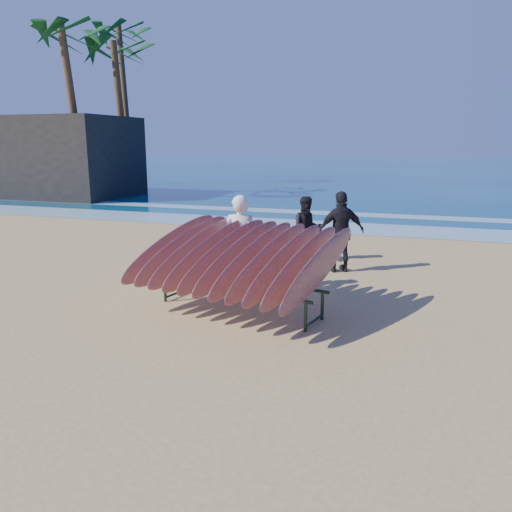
{
  "coord_description": "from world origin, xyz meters",
  "views": [
    {
      "loc": [
        2.82,
        -7.58,
        2.98
      ],
      "look_at": [
        0.0,
        0.8,
        0.95
      ],
      "focal_mm": 35.0,
      "sensor_mm": 36.0,
      "label": 1
    }
  ],
  "objects_px": {
    "palm_left": "(68,38)",
    "surfboard_rack": "(239,257)",
    "person_dark_a": "(307,230)",
    "person_white": "(240,243)",
    "person_dark_b": "(341,232)",
    "building": "(45,157)",
    "palm_mid": "(118,55)",
    "palm_right": "(122,37)"
  },
  "relations": [
    {
      "from": "building",
      "to": "palm_mid",
      "type": "height_order",
      "value": "palm_mid"
    },
    {
      "from": "person_dark_b",
      "to": "building",
      "type": "xyz_separation_m",
      "value": [
        -18.53,
        11.81,
        1.21
      ]
    },
    {
      "from": "person_dark_b",
      "to": "palm_right",
      "type": "relative_size",
      "value": 0.17
    },
    {
      "from": "person_white",
      "to": "palm_mid",
      "type": "distance_m",
      "value": 21.27
    },
    {
      "from": "palm_left",
      "to": "surfboard_rack",
      "type": "bearing_deg",
      "value": -44.38
    },
    {
      "from": "palm_left",
      "to": "person_white",
      "type": "bearing_deg",
      "value": -42.64
    },
    {
      "from": "person_dark_a",
      "to": "palm_mid",
      "type": "height_order",
      "value": "palm_mid"
    },
    {
      "from": "palm_right",
      "to": "surfboard_rack",
      "type": "bearing_deg",
      "value": -53.69
    },
    {
      "from": "person_dark_a",
      "to": "palm_left",
      "type": "relative_size",
      "value": 0.19
    },
    {
      "from": "person_dark_a",
      "to": "palm_mid",
      "type": "distance_m",
      "value": 19.78
    },
    {
      "from": "person_white",
      "to": "building",
      "type": "bearing_deg",
      "value": -50.19
    },
    {
      "from": "person_white",
      "to": "palm_mid",
      "type": "relative_size",
      "value": 0.23
    },
    {
      "from": "building",
      "to": "palm_mid",
      "type": "relative_size",
      "value": 1.14
    },
    {
      "from": "person_white",
      "to": "building",
      "type": "relative_size",
      "value": 0.2
    },
    {
      "from": "person_dark_a",
      "to": "palm_right",
      "type": "bearing_deg",
      "value": 107.53
    },
    {
      "from": "person_white",
      "to": "person_dark_b",
      "type": "height_order",
      "value": "person_white"
    },
    {
      "from": "surfboard_rack",
      "to": "person_dark_a",
      "type": "height_order",
      "value": "surfboard_rack"
    },
    {
      "from": "person_white",
      "to": "palm_left",
      "type": "xyz_separation_m",
      "value": [
        -13.36,
        12.31,
        6.89
      ]
    },
    {
      "from": "palm_left",
      "to": "palm_right",
      "type": "height_order",
      "value": "palm_right"
    },
    {
      "from": "person_white",
      "to": "person_dark_a",
      "type": "height_order",
      "value": "person_white"
    },
    {
      "from": "person_white",
      "to": "person_dark_a",
      "type": "bearing_deg",
      "value": -114.46
    },
    {
      "from": "person_dark_b",
      "to": "building",
      "type": "height_order",
      "value": "building"
    },
    {
      "from": "person_white",
      "to": "palm_mid",
      "type": "bearing_deg",
      "value": -61.09
    },
    {
      "from": "surfboard_rack",
      "to": "person_white",
      "type": "relative_size",
      "value": 1.9
    },
    {
      "from": "surfboard_rack",
      "to": "palm_right",
      "type": "height_order",
      "value": "palm_right"
    },
    {
      "from": "person_dark_b",
      "to": "building",
      "type": "relative_size",
      "value": 0.19
    },
    {
      "from": "palm_mid",
      "to": "person_dark_a",
      "type": "bearing_deg",
      "value": -43.21
    },
    {
      "from": "person_white",
      "to": "palm_right",
      "type": "relative_size",
      "value": 0.18
    },
    {
      "from": "palm_left",
      "to": "person_dark_b",
      "type": "bearing_deg",
      "value": -33.94
    },
    {
      "from": "person_dark_a",
      "to": "surfboard_rack",
      "type": "bearing_deg",
      "value": -119.04
    },
    {
      "from": "person_white",
      "to": "building",
      "type": "height_order",
      "value": "building"
    },
    {
      "from": "palm_right",
      "to": "person_white",
      "type": "bearing_deg",
      "value": -52.92
    },
    {
      "from": "building",
      "to": "palm_left",
      "type": "height_order",
      "value": "palm_left"
    },
    {
      "from": "surfboard_rack",
      "to": "palm_right",
      "type": "bearing_deg",
      "value": 139.25
    },
    {
      "from": "person_dark_a",
      "to": "building",
      "type": "height_order",
      "value": "building"
    },
    {
      "from": "person_white",
      "to": "palm_left",
      "type": "bearing_deg",
      "value": -53.12
    },
    {
      "from": "surfboard_rack",
      "to": "building",
      "type": "bearing_deg",
      "value": 151.63
    },
    {
      "from": "person_dark_a",
      "to": "person_white",
      "type": "bearing_deg",
      "value": -128.77
    },
    {
      "from": "palm_left",
      "to": "person_dark_a",
      "type": "bearing_deg",
      "value": -33.75
    },
    {
      "from": "building",
      "to": "person_dark_b",
      "type": "bearing_deg",
      "value": -32.51
    },
    {
      "from": "person_white",
      "to": "person_dark_a",
      "type": "relative_size",
      "value": 1.19
    },
    {
      "from": "person_dark_a",
      "to": "palm_left",
      "type": "bearing_deg",
      "value": 121.46
    }
  ]
}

